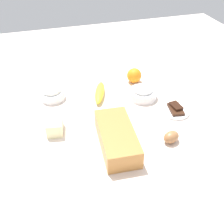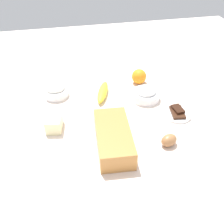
{
  "view_description": "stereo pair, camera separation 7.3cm",
  "coord_description": "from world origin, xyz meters",
  "px_view_note": "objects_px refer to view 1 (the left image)",
  "views": [
    {
      "loc": [
        -0.89,
        0.26,
        0.75
      ],
      "look_at": [
        0.0,
        0.0,
        0.04
      ],
      "focal_mm": 42.85,
      "sensor_mm": 36.0,
      "label": 1
    },
    {
      "loc": [
        -0.9,
        0.19,
        0.75
      ],
      "look_at": [
        0.0,
        0.0,
        0.04
      ],
      "focal_mm": 42.85,
      "sensor_mm": 36.0,
      "label": 2
    }
  ],
  "objects_px": {
    "sugar_bowl": "(143,93)",
    "chocolate_plate": "(175,110)",
    "butter_block": "(55,126)",
    "orange_fruit": "(134,75)",
    "banana": "(100,92)",
    "egg_near_butter": "(171,137)",
    "loaf_pan": "(117,137)",
    "flour_bowl": "(52,93)"
  },
  "relations": [
    {
      "from": "sugar_bowl",
      "to": "chocolate_plate",
      "type": "height_order",
      "value": "sugar_bowl"
    },
    {
      "from": "sugar_bowl",
      "to": "butter_block",
      "type": "bearing_deg",
      "value": 106.62
    },
    {
      "from": "orange_fruit",
      "to": "banana",
      "type": "bearing_deg",
      "value": 110.59
    },
    {
      "from": "egg_near_butter",
      "to": "loaf_pan",
      "type": "bearing_deg",
      "value": 78.8
    },
    {
      "from": "loaf_pan",
      "to": "butter_block",
      "type": "xyz_separation_m",
      "value": [
        0.15,
        0.22,
        -0.01
      ]
    },
    {
      "from": "sugar_bowl",
      "to": "loaf_pan",
      "type": "bearing_deg",
      "value": 141.94
    },
    {
      "from": "loaf_pan",
      "to": "banana",
      "type": "distance_m",
      "value": 0.36
    },
    {
      "from": "banana",
      "to": "flour_bowl",
      "type": "bearing_deg",
      "value": 78.98
    },
    {
      "from": "banana",
      "to": "egg_near_butter",
      "type": "distance_m",
      "value": 0.44
    },
    {
      "from": "banana",
      "to": "loaf_pan",
      "type": "bearing_deg",
      "value": 176.5
    },
    {
      "from": "butter_block",
      "to": "egg_near_butter",
      "type": "bearing_deg",
      "value": -113.72
    },
    {
      "from": "flour_bowl",
      "to": "banana",
      "type": "distance_m",
      "value": 0.23
    },
    {
      "from": "loaf_pan",
      "to": "egg_near_butter",
      "type": "xyz_separation_m",
      "value": [
        -0.04,
        -0.21,
        -0.02
      ]
    },
    {
      "from": "flour_bowl",
      "to": "chocolate_plate",
      "type": "height_order",
      "value": "flour_bowl"
    },
    {
      "from": "banana",
      "to": "orange_fruit",
      "type": "height_order",
      "value": "orange_fruit"
    },
    {
      "from": "egg_near_butter",
      "to": "flour_bowl",
      "type": "bearing_deg",
      "value": 43.45
    },
    {
      "from": "sugar_bowl",
      "to": "egg_near_butter",
      "type": "relative_size",
      "value": 2.01
    },
    {
      "from": "flour_bowl",
      "to": "butter_block",
      "type": "bearing_deg",
      "value": 175.99
    },
    {
      "from": "sugar_bowl",
      "to": "chocolate_plate",
      "type": "bearing_deg",
      "value": -146.18
    },
    {
      "from": "flour_bowl",
      "to": "chocolate_plate",
      "type": "bearing_deg",
      "value": -117.04
    },
    {
      "from": "loaf_pan",
      "to": "orange_fruit",
      "type": "height_order",
      "value": "loaf_pan"
    },
    {
      "from": "flour_bowl",
      "to": "chocolate_plate",
      "type": "distance_m",
      "value": 0.59
    },
    {
      "from": "egg_near_butter",
      "to": "banana",
      "type": "bearing_deg",
      "value": 25.72
    },
    {
      "from": "sugar_bowl",
      "to": "egg_near_butter",
      "type": "xyz_separation_m",
      "value": [
        -0.33,
        0.01,
        -0.0
      ]
    },
    {
      "from": "sugar_bowl",
      "to": "butter_block",
      "type": "relative_size",
      "value": 1.51
    },
    {
      "from": "flour_bowl",
      "to": "orange_fruit",
      "type": "xyz_separation_m",
      "value": [
        0.03,
        -0.44,
        0.01
      ]
    },
    {
      "from": "loaf_pan",
      "to": "sugar_bowl",
      "type": "bearing_deg",
      "value": -33.86
    },
    {
      "from": "loaf_pan",
      "to": "flour_bowl",
      "type": "xyz_separation_m",
      "value": [
        0.4,
        0.21,
        -0.01
      ]
    },
    {
      "from": "loaf_pan",
      "to": "chocolate_plate",
      "type": "bearing_deg",
      "value": -63.78
    },
    {
      "from": "orange_fruit",
      "to": "egg_near_butter",
      "type": "distance_m",
      "value": 0.48
    },
    {
      "from": "flour_bowl",
      "to": "butter_block",
      "type": "height_order",
      "value": "flour_bowl"
    },
    {
      "from": "banana",
      "to": "egg_near_butter",
      "type": "height_order",
      "value": "egg_near_butter"
    },
    {
      "from": "sugar_bowl",
      "to": "banana",
      "type": "distance_m",
      "value": 0.21
    },
    {
      "from": "banana",
      "to": "orange_fruit",
      "type": "xyz_separation_m",
      "value": [
        0.08,
        -0.21,
        0.02
      ]
    },
    {
      "from": "sugar_bowl",
      "to": "egg_near_butter",
      "type": "bearing_deg",
      "value": 178.68
    },
    {
      "from": "chocolate_plate",
      "to": "loaf_pan",
      "type": "bearing_deg",
      "value": 112.02
    },
    {
      "from": "loaf_pan",
      "to": "sugar_bowl",
      "type": "xyz_separation_m",
      "value": [
        0.28,
        -0.22,
        -0.01
      ]
    },
    {
      "from": "flour_bowl",
      "to": "butter_block",
      "type": "xyz_separation_m",
      "value": [
        -0.25,
        0.02,
        -0.0
      ]
    },
    {
      "from": "flour_bowl",
      "to": "loaf_pan",
      "type": "bearing_deg",
      "value": -152.8
    },
    {
      "from": "flour_bowl",
      "to": "chocolate_plate",
      "type": "relative_size",
      "value": 0.93
    },
    {
      "from": "loaf_pan",
      "to": "orange_fruit",
      "type": "bearing_deg",
      "value": -23.83
    },
    {
      "from": "orange_fruit",
      "to": "butter_block",
      "type": "bearing_deg",
      "value": 122.08
    }
  ]
}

